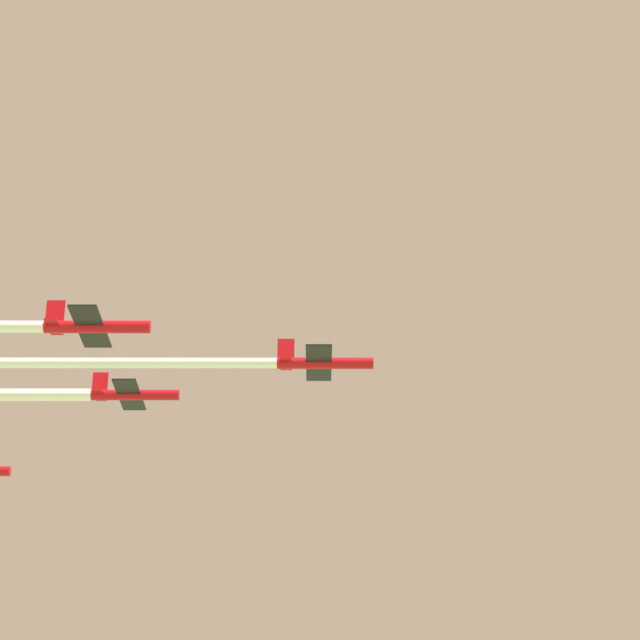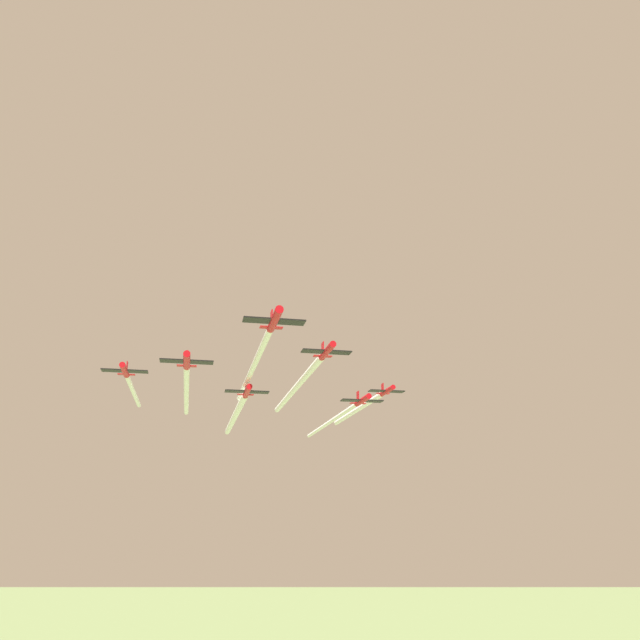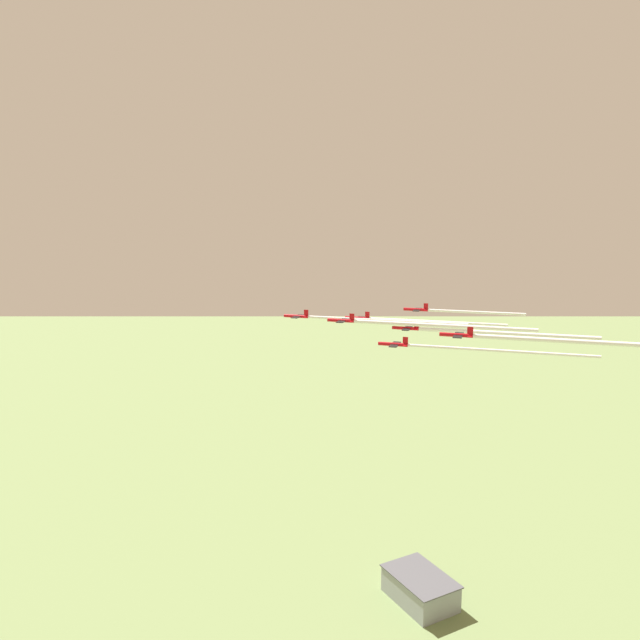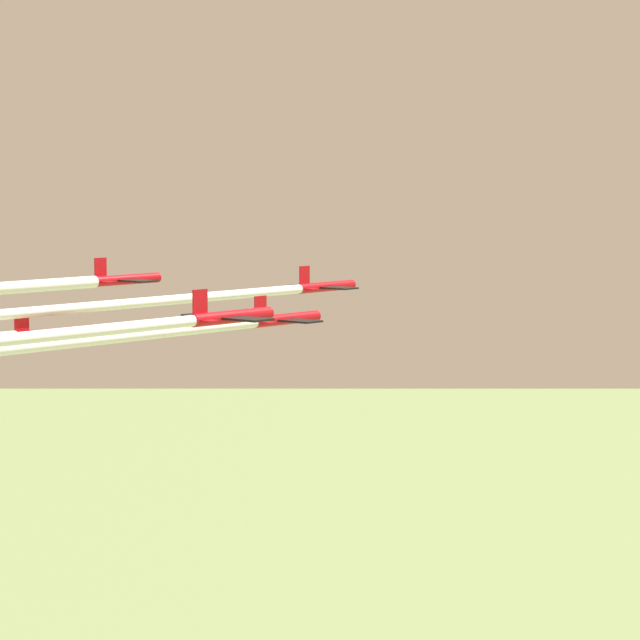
# 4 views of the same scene
# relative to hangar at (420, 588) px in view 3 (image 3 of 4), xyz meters

# --- Properties ---
(hangar) EXTENTS (30.78, 20.69, 11.77)m
(hangar) POSITION_rel_hangar_xyz_m (0.00, 0.00, 0.00)
(hangar) COLOR gray
(hangar) RESTS_ON ground_plane
(jet_0) EXTENTS (7.11, 7.08, 2.75)m
(jet_0) POSITION_rel_hangar_xyz_m (-14.05, 64.56, 123.72)
(jet_0) COLOR #B20C14
(jet_1) EXTENTS (7.11, 7.08, 2.75)m
(jet_1) POSITION_rel_hangar_xyz_m (-33.93, 59.77, 124.90)
(jet_1) COLOR #B20C14
(jet_2) EXTENTS (7.11, 7.08, 2.75)m
(jet_2) POSITION_rel_hangar_xyz_m (-19.52, 44.86, 122.34)
(jet_2) COLOR #B20C14
(jet_3) EXTENTS (7.11, 7.08, 2.75)m
(jet_3) POSITION_rel_hangar_xyz_m (-53.80, 54.98, 120.86)
(jet_3) COLOR #B20C14
(jet_4) EXTENTS (7.11, 7.08, 2.75)m
(jet_4) POSITION_rel_hangar_xyz_m (-39.39, 40.07, 121.69)
(jet_4) COLOR #B20C14
(jet_5) EXTENTS (7.11, 7.08, 2.75)m
(jet_5) POSITION_rel_hangar_xyz_m (-24.99, 25.17, 124.43)
(jet_5) COLOR #B20C14
(jet_6) EXTENTS (7.11, 7.08, 2.75)m
(jet_6) POSITION_rel_hangar_xyz_m (-73.67, 50.19, 126.39)
(jet_6) COLOR #B20C14
(smoke_trail_0) EXTENTS (36.39, 35.20, 0.88)m
(smoke_trail_0) POSITION_rel_hangar_xyz_m (-34.65, 44.66, 123.68)
(smoke_trail_0) COLOR white
(smoke_trail_1) EXTENTS (37.68, 36.46, 1.14)m
(smoke_trail_1) POSITION_rel_hangar_xyz_m (-55.07, 39.33, 124.86)
(smoke_trail_1) COLOR white
(smoke_trail_2) EXTENTS (31.78, 30.75, 0.92)m
(smoke_trail_2) POSITION_rel_hangar_xyz_m (-37.80, 27.21, 122.30)
(smoke_trail_2) COLOR white
(smoke_trail_3) EXTENTS (35.32, 34.16, 0.78)m
(smoke_trail_3) POSITION_rel_hangar_xyz_m (-73.89, 35.57, 120.82)
(smoke_trail_3) COLOR white
(smoke_trail_4) EXTENTS (37.48, 36.28, 1.26)m
(smoke_trail_4) POSITION_rel_hangar_xyz_m (-60.40, 19.78, 121.65)
(smoke_trail_4) COLOR white
(smoke_trail_5) EXTENTS (22.95, 22.21, 0.84)m
(smoke_trail_5) POSITION_rel_hangar_xyz_m (-38.88, 11.75, 124.39)
(smoke_trail_5) COLOR white
(smoke_trail_6) EXTENTS (32.46, 31.42, 1.16)m
(smoke_trail_6) POSITION_rel_hangar_xyz_m (-92.20, 32.28, 126.35)
(smoke_trail_6) COLOR white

